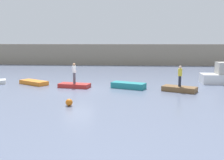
% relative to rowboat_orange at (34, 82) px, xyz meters
% --- Properties ---
extents(ground_plane, '(120.00, 120.00, 0.00)m').
position_rel_rowboat_orange_xyz_m(ground_plane, '(4.64, -1.90, -0.19)').
color(ground_plane, slate).
extents(embankment_wall, '(80.00, 1.20, 3.53)m').
position_rel_rowboat_orange_xyz_m(embankment_wall, '(4.64, 20.77, 1.58)').
color(embankment_wall, gray).
rests_on(embankment_wall, ground_plane).
extents(rowboat_orange, '(3.12, 2.53, 0.37)m').
position_rel_rowboat_orange_xyz_m(rowboat_orange, '(0.00, 0.00, 0.00)').
color(rowboat_orange, orange).
rests_on(rowboat_orange, ground_plane).
extents(rowboat_red, '(2.88, 1.65, 0.36)m').
position_rel_rowboat_orange_xyz_m(rowboat_red, '(4.18, -1.35, -0.01)').
color(rowboat_red, red).
rests_on(rowboat_red, ground_plane).
extents(rowboat_teal, '(3.12, 2.11, 0.50)m').
position_rel_rowboat_orange_xyz_m(rowboat_teal, '(8.93, -1.39, 0.06)').
color(rowboat_teal, teal).
rests_on(rowboat_teal, ground_plane).
extents(rowboat_brown, '(2.93, 2.29, 0.41)m').
position_rel_rowboat_orange_xyz_m(rowboat_brown, '(13.08, -2.51, 0.02)').
color(rowboat_brown, brown).
rests_on(rowboat_brown, ground_plane).
extents(person_white_shirt, '(0.32, 0.32, 1.80)m').
position_rel_rowboat_orange_xyz_m(person_white_shirt, '(4.18, -1.35, 1.18)').
color(person_white_shirt, '#4C4C56').
rests_on(person_white_shirt, rowboat_red).
extents(person_yellow_shirt, '(0.32, 0.32, 1.69)m').
position_rel_rowboat_orange_xyz_m(person_yellow_shirt, '(13.08, -2.51, 1.17)').
color(person_yellow_shirt, '#232838').
rests_on(person_yellow_shirt, rowboat_brown).
extents(mooring_buoy, '(0.45, 0.45, 0.45)m').
position_rel_rowboat_orange_xyz_m(mooring_buoy, '(5.28, -7.90, 0.04)').
color(mooring_buoy, orange).
rests_on(mooring_buoy, ground_plane).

